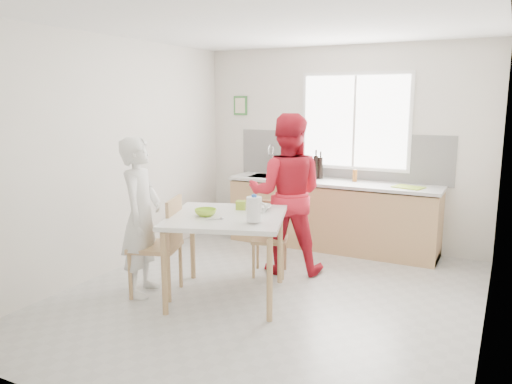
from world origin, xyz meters
TOP-DOWN VIEW (x-y plane):
  - ground at (0.00, 0.00)m, footprint 4.50×4.50m
  - room_shell at (0.00, 0.00)m, footprint 4.50×4.50m
  - window at (0.20, 2.23)m, footprint 1.50×0.06m
  - backsplash at (0.00, 2.24)m, footprint 3.00×0.02m
  - picture_frame at (-1.55, 2.23)m, footprint 0.22×0.03m
  - kitchen_counter at (-0.00, 1.95)m, footprint 2.84×0.64m
  - dining_table at (-0.37, -0.20)m, footprint 1.42×1.42m
  - chair_left at (-1.01, -0.41)m, footprint 0.60×0.60m
  - chair_far at (-0.31, 0.69)m, footprint 0.49×0.49m
  - person_white at (-1.21, -0.48)m, footprint 0.56×0.69m
  - person_red at (-0.17, 0.82)m, footprint 1.07×0.95m
  - bowl_green at (-0.55, -0.31)m, footprint 0.27×0.27m
  - bowl_white at (-0.17, 0.14)m, footprint 0.30×0.30m
  - milk_jug at (0.02, -0.36)m, footprint 0.20×0.14m
  - green_box at (-0.37, 0.10)m, footprint 0.13×0.13m
  - spoon at (-0.38, -0.43)m, footprint 0.13×0.11m
  - cutting_board at (1.00, 1.89)m, footprint 0.41×0.34m
  - wine_bottle_a at (-0.27, 2.04)m, footprint 0.07×0.07m
  - wine_bottle_b at (-0.21, 2.06)m, footprint 0.07×0.07m
  - jar_amber at (0.28, 2.05)m, footprint 0.06×0.06m
  - soap_bottle at (-0.58, 2.04)m, footprint 0.09×0.09m

SIDE VIEW (x-z plane):
  - ground at x=0.00m, z-range 0.00..0.00m
  - kitchen_counter at x=0.00m, z-range -0.27..1.10m
  - chair_far at x=-0.31m, z-range 0.04..0.88m
  - chair_left at x=-1.01m, z-range 0.05..1.07m
  - dining_table at x=-0.37m, z-range 0.34..1.20m
  - person_white at x=-1.21m, z-range 0.00..1.63m
  - spoon at x=-0.38m, z-range 0.87..0.88m
  - bowl_white at x=-0.17m, z-range 0.86..0.92m
  - bowl_green at x=-0.55m, z-range 0.86..0.93m
  - green_box at x=-0.37m, z-range 0.86..0.95m
  - person_red at x=-0.17m, z-range 0.00..1.84m
  - cutting_board at x=1.00m, z-range 0.92..0.93m
  - milk_jug at x=0.02m, z-range 0.87..1.12m
  - jar_amber at x=0.28m, z-range 0.92..1.08m
  - soap_bottle at x=-0.58m, z-range 0.92..1.10m
  - wine_bottle_b at x=-0.21m, z-range 0.92..1.22m
  - wine_bottle_a at x=-0.27m, z-range 0.92..1.24m
  - backsplash at x=0.00m, z-range 0.90..1.55m
  - room_shell at x=0.00m, z-range -0.61..3.89m
  - window at x=0.20m, z-range 1.05..2.35m
  - picture_frame at x=-1.55m, z-range 1.76..2.04m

